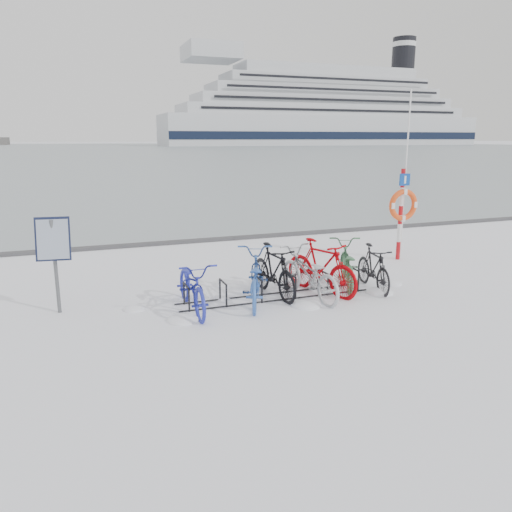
# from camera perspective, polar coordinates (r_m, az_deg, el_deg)

# --- Properties ---
(ground) EXTENTS (900.00, 900.00, 0.00)m
(ground) POSITION_cam_1_polar(r_m,az_deg,el_deg) (10.10, 2.15, -4.78)
(ground) COLOR white
(ground) RESTS_ON ground
(ice_sheet) EXTENTS (400.00, 298.00, 0.02)m
(ice_sheet) POSITION_cam_1_polar(r_m,az_deg,el_deg) (163.94, -19.37, 11.51)
(ice_sheet) COLOR #939FA6
(ice_sheet) RESTS_ON ground
(quay_edge) EXTENTS (400.00, 0.25, 0.10)m
(quay_edge) POSITION_cam_1_polar(r_m,az_deg,el_deg) (15.53, -6.16, 1.79)
(quay_edge) COLOR #3F3F42
(quay_edge) RESTS_ON ground
(bike_rack) EXTENTS (4.00, 0.48, 0.46)m
(bike_rack) POSITION_cam_1_polar(r_m,az_deg,el_deg) (10.04, 2.15, -3.80)
(bike_rack) COLOR black
(bike_rack) RESTS_ON ground
(info_board) EXTENTS (0.62, 0.31, 1.78)m
(info_board) POSITION_cam_1_polar(r_m,az_deg,el_deg) (9.60, -22.15, 1.20)
(info_board) COLOR #595B5E
(info_board) RESTS_ON ground
(lifebuoy_station) EXTENTS (0.83, 0.23, 4.32)m
(lifebuoy_station) POSITION_cam_1_polar(r_m,az_deg,el_deg) (13.46, 16.43, 5.59)
(lifebuoy_station) COLOR #AE0D14
(lifebuoy_station) RESTS_ON ground
(cruise_ferry) EXTENTS (145.38, 27.40, 47.77)m
(cruise_ferry) POSITION_cam_1_polar(r_m,az_deg,el_deg) (231.84, 7.69, 15.66)
(cruise_ferry) COLOR silver
(cruise_ferry) RESTS_ON ground
(bike_0) EXTENTS (0.68, 1.95, 1.02)m
(bike_0) POSITION_cam_1_polar(r_m,az_deg,el_deg) (9.33, -7.30, -3.14)
(bike_0) COLOR #2129A0
(bike_0) RESTS_ON ground
(bike_1) EXTENTS (1.38, 2.14, 1.06)m
(bike_1) POSITION_cam_1_polar(r_m,az_deg,el_deg) (9.70, -0.17, -2.26)
(bike_1) COLOR #2F58AA
(bike_1) RESTS_ON ground
(bike_2) EXTENTS (0.67, 1.84, 1.08)m
(bike_2) POSITION_cam_1_polar(r_m,az_deg,el_deg) (10.11, 2.04, -1.55)
(bike_2) COLOR black
(bike_2) RESTS_ON ground
(bike_3) EXTENTS (0.97, 2.05, 1.03)m
(bike_3) POSITION_cam_1_polar(r_m,az_deg,el_deg) (10.04, 6.01, -1.87)
(bike_3) COLOR #AEB2B6
(bike_3) RESTS_ON ground
(bike_4) EXTENTS (1.18, 1.98, 1.15)m
(bike_4) POSITION_cam_1_polar(r_m,az_deg,el_deg) (10.38, 7.47, -1.09)
(bike_4) COLOR #AE0309
(bike_4) RESTS_ON ground
(bike_5) EXTENTS (1.41, 2.05, 1.02)m
(bike_5) POSITION_cam_1_polar(r_m,az_deg,el_deg) (10.92, 10.31, -0.81)
(bike_5) COLOR #386D45
(bike_5) RESTS_ON ground
(bike_6) EXTENTS (0.70, 1.67, 0.97)m
(bike_6) POSITION_cam_1_polar(r_m,az_deg,el_deg) (10.86, 13.27, -1.16)
(bike_6) COLOR black
(bike_6) RESTS_ON ground
(snow_drifts) EXTENTS (5.97, 2.00, 0.21)m
(snow_drifts) POSITION_cam_1_polar(r_m,az_deg,el_deg) (10.00, 3.89, -4.97)
(snow_drifts) COLOR white
(snow_drifts) RESTS_ON ground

